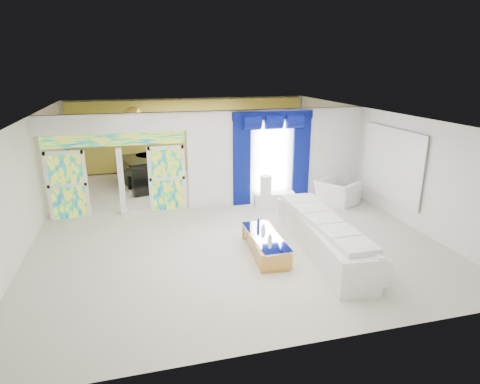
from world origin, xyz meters
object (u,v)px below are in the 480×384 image
object	(u,v)px
armchair	(337,192)
grand_piano	(143,170)
white_sofa	(323,237)
console_table	(274,199)
coffee_table	(265,245)

from	to	relation	value
armchair	grand_piano	bearing A→B (deg)	26.61
grand_piano	armchair	bearing A→B (deg)	-51.10
armchair	grand_piano	size ratio (longest dim) A/B	0.63
white_sofa	console_table	world-z (taller)	white_sofa
white_sofa	grand_piano	distance (m)	8.29
console_table	armchair	xyz separation A→B (m)	(2.02, -0.33, 0.17)
white_sofa	coffee_table	world-z (taller)	white_sofa
white_sofa	coffee_table	distance (m)	1.39
white_sofa	grand_piano	bearing A→B (deg)	123.31
grand_piano	white_sofa	bearing A→B (deg)	-77.86
armchair	grand_piano	xyz separation A→B (m)	(-5.97, 4.15, 0.09)
armchair	coffee_table	bearing A→B (deg)	101.63
white_sofa	grand_piano	xyz separation A→B (m)	(-3.95, 7.29, 0.09)
console_table	armchair	size ratio (longest dim) A/B	1.07
console_table	armchair	bearing A→B (deg)	-9.29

